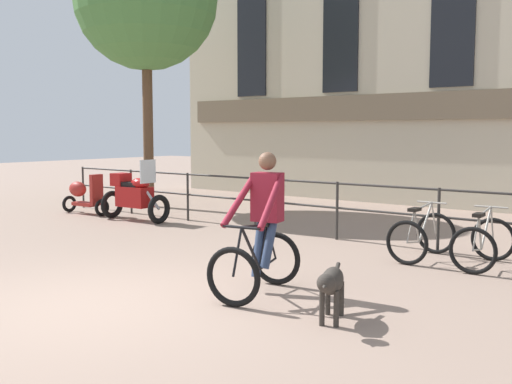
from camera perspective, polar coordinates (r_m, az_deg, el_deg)
The scene contains 8 objects.
ground_plane at distance 7.09m, azimuth -14.45°, elevation -10.35°, with size 60.00×60.00×0.00m, color gray.
canal_railing at distance 10.86m, azimuth 7.74°, elevation -0.82°, with size 15.05×0.05×1.05m.
cyclist_with_bike at distance 7.22m, azimuth 0.48°, elevation -3.66°, with size 0.89×1.28×1.70m.
dog at distance 6.20m, azimuth 7.18°, elevation -8.61°, with size 0.47×0.95×0.59m.
parked_motorcycle at distance 13.33m, azimuth -11.54°, elevation -0.30°, with size 1.62×0.69×1.35m.
parked_bicycle_near_lamp at distance 9.50m, azimuth 15.51°, elevation -4.06°, with size 0.68×1.12×0.86m.
parked_bicycle_mid_left at distance 9.20m, azimuth 20.84°, elevation -4.55°, with size 0.70×1.14×0.86m.
parked_scooter at distance 14.73m, azimuth -16.08°, elevation -0.24°, with size 1.29×0.45×0.96m.
Camera 1 is at (5.43, -4.12, 1.95)m, focal length 42.00 mm.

